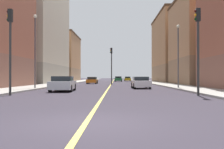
# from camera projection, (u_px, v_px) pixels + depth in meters

# --- Properties ---
(ground_plane) EXTENTS (400.00, 400.00, 0.00)m
(ground_plane) POSITION_uv_depth(u_px,v_px,m) (86.00, 123.00, 7.68)
(ground_plane) COLOR #2F2A34
(ground_plane) RESTS_ON ground
(sidewalk_left) EXTENTS (3.71, 168.00, 0.15)m
(sidewalk_left) POSITION_uv_depth(u_px,v_px,m) (154.00, 82.00, 56.53)
(sidewalk_left) COLOR #9E9B93
(sidewalk_left) RESTS_ON ground
(sidewalk_right) EXTENTS (3.71, 168.00, 0.15)m
(sidewalk_right) POSITION_uv_depth(u_px,v_px,m) (70.00, 82.00, 56.80)
(sidewalk_right) COLOR #9E9B93
(sidewalk_right) RESTS_ON ground
(lane_center_stripe) EXTENTS (0.16, 154.00, 0.01)m
(lane_center_stripe) POSITION_uv_depth(u_px,v_px,m) (112.00, 83.00, 56.67)
(lane_center_stripe) COLOR #E5D14C
(lane_center_stripe) RESTS_ON ground
(building_left_mid) EXTENTS (11.59, 14.90, 14.06)m
(building_left_mid) POSITION_uv_depth(u_px,v_px,m) (212.00, 41.00, 43.11)
(building_left_mid) COLOR #8F6B4F
(building_left_mid) RESTS_ON ground
(building_left_far) EXTENTS (11.59, 20.92, 15.86)m
(building_left_far) POSITION_uv_depth(u_px,v_px,m) (181.00, 49.00, 63.58)
(building_left_far) COLOR #8F6B4F
(building_left_far) RESTS_ON ground
(building_right_midblock) EXTENTS (11.59, 23.89, 22.14)m
(building_right_midblock) POSITION_uv_depth(u_px,v_px,m) (31.00, 28.00, 54.24)
(building_right_midblock) COLOR #9D9688
(building_right_midblock) RESTS_ON ground
(building_right_distant) EXTENTS (11.59, 18.76, 13.49)m
(building_right_distant) POSITION_uv_depth(u_px,v_px,m) (57.00, 58.00, 78.21)
(building_right_distant) COLOR #8F6B4F
(building_right_distant) RESTS_ON ground
(traffic_light_left_near) EXTENTS (0.40, 0.32, 6.06)m
(traffic_light_left_near) POSITION_uv_depth(u_px,v_px,m) (198.00, 39.00, 18.61)
(traffic_light_left_near) COLOR #2D2D2D
(traffic_light_left_near) RESTS_ON ground
(traffic_light_right_near) EXTENTS (0.40, 0.32, 6.06)m
(traffic_light_right_near) POSITION_uv_depth(u_px,v_px,m) (10.00, 40.00, 18.81)
(traffic_light_right_near) COLOR #2D2D2D
(traffic_light_right_near) RESTS_ON ground
(traffic_light_median_far) EXTENTS (0.40, 0.32, 5.97)m
(traffic_light_median_far) POSITION_uv_depth(u_px,v_px,m) (111.00, 61.00, 43.42)
(traffic_light_median_far) COLOR #2D2D2D
(traffic_light_median_far) RESTS_ON ground
(street_lamp_left_near) EXTENTS (0.36, 0.36, 6.76)m
(street_lamp_left_near) POSITION_uv_depth(u_px,v_px,m) (178.00, 49.00, 28.91)
(street_lamp_left_near) COLOR #4C4C51
(street_lamp_left_near) RESTS_ON ground
(street_lamp_right_near) EXTENTS (0.36, 0.36, 7.62)m
(street_lamp_right_near) POSITION_uv_depth(u_px,v_px,m) (35.00, 44.00, 27.87)
(street_lamp_right_near) COLOR #4C4C51
(street_lamp_right_near) RESTS_ON ground
(car_green) EXTENTS (2.04, 4.13, 1.35)m
(car_green) POSITION_uv_depth(u_px,v_px,m) (118.00, 79.00, 70.78)
(car_green) COLOR #1E6B38
(car_green) RESTS_ON ground
(car_yellow) EXTENTS (1.82, 4.51, 1.30)m
(car_yellow) POSITION_uv_depth(u_px,v_px,m) (128.00, 79.00, 75.43)
(car_yellow) COLOR gold
(car_yellow) RESTS_ON ground
(car_white) EXTENTS (1.99, 4.10, 1.30)m
(car_white) POSITION_uv_depth(u_px,v_px,m) (141.00, 83.00, 29.78)
(car_white) COLOR white
(car_white) RESTS_ON ground
(car_silver) EXTENTS (2.09, 4.65, 1.35)m
(car_silver) POSITION_uv_depth(u_px,v_px,m) (63.00, 84.00, 24.06)
(car_silver) COLOR silver
(car_silver) RESTS_ON ground
(car_orange) EXTENTS (1.90, 4.00, 1.25)m
(car_orange) POSITION_uv_depth(u_px,v_px,m) (92.00, 80.00, 48.73)
(car_orange) COLOR orange
(car_orange) RESTS_ON ground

